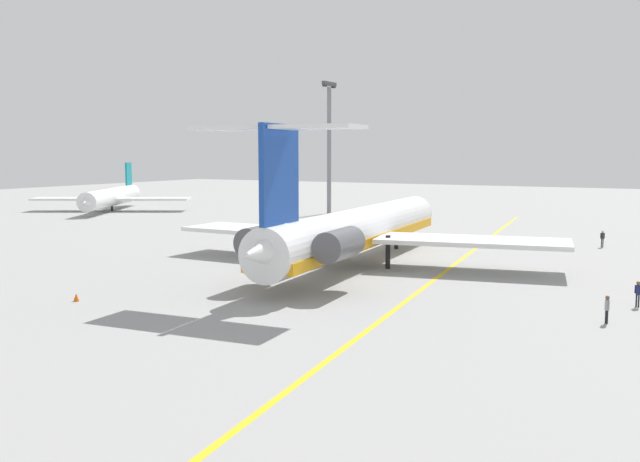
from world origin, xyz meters
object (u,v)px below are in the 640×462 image
ground_crew_near_nose (603,237)px  safety_cone_tail (535,241)px  main_jetliner (355,230)px  ground_crew_near_tail (607,306)px  airliner_mid_left (110,197)px  light_mast (329,141)px  safety_cone_nose (76,297)px  ground_crew_portside (638,291)px  safety_cone_wingtip (519,241)px

ground_crew_near_nose → safety_cone_tail: (0.09, 6.91, -0.87)m
main_jetliner → ground_crew_near_tail: main_jetliner is taller
airliner_mid_left → ground_crew_near_nose: bearing=55.5°
main_jetliner → light_mast: bearing=25.5°
ground_crew_near_nose → safety_cone_tail: size_ratio=3.29×
light_mast → airliner_mid_left: bearing=111.9°
airliner_mid_left → ground_crew_near_tail: size_ratio=15.26×
safety_cone_nose → safety_cone_tail: size_ratio=1.00×
airliner_mid_left → ground_crew_portside: bearing=37.5°
safety_cone_wingtip → light_mast: light_mast is taller
main_jetliner → ground_crew_near_tail: bearing=-122.5°
ground_crew_portside → main_jetliner: bearing=-91.2°
main_jetliner → ground_crew_near_tail: (-11.41, -21.80, -2.18)m
main_jetliner → safety_cone_wingtip: main_jetliner is taller
ground_crew_near_tail → safety_cone_wingtip: bearing=70.7°
ground_crew_near_tail → safety_cone_tail: size_ratio=3.03×
main_jetliner → ground_crew_portside: bearing=-109.0°
safety_cone_nose → light_mast: size_ratio=0.03×
airliner_mid_left → light_mast: light_mast is taller
main_jetliner → airliner_mid_left: 69.02m
safety_cone_tail → light_mast: size_ratio=0.03×
ground_crew_portside → ground_crew_near_nose: bearing=-156.5°
airliner_mid_left → safety_cone_tail: airliner_mid_left is taller
ground_crew_portside → light_mast: (51.44, 49.69, 10.71)m
main_jetliner → ground_crew_portside: main_jetliner is taller
main_jetliner → ground_crew_portside: (-5.82, -23.05, -2.15)m
main_jetliner → safety_cone_wingtip: size_ratio=74.05×
airliner_mid_left → ground_crew_near_nose: size_ratio=14.07×
safety_cone_wingtip → airliner_mid_left: bearing=82.5°
ground_crew_portside → airliner_mid_left: bearing=-101.0°
ground_crew_near_tail → safety_cone_tail: (35.00, 11.09, -0.78)m
main_jetliner → safety_cone_tail: bearing=-29.3°
ground_crew_near_nose → ground_crew_near_tail: 35.16m
safety_cone_nose → ground_crew_near_nose: bearing=-31.5°
airliner_mid_left → ground_crew_portside: (-37.50, -84.36, -1.31)m
airliner_mid_left → ground_crew_near_tail: airliner_mid_left is taller
airliner_mid_left → safety_cone_nose: (-53.59, -51.11, -2.11)m
ground_crew_portside → safety_cone_tail: size_ratio=3.09×
main_jetliner → ground_crew_near_nose: 29.44m
safety_cone_tail → light_mast: bearing=59.5°
ground_crew_near_tail → safety_cone_nose: bearing=158.5°
light_mast → safety_cone_tail: bearing=-120.5°
safety_cone_wingtip → ground_crew_near_tail: bearing=-159.6°
main_jetliner → ground_crew_near_tail: size_ratio=24.42×
ground_crew_portside → light_mast: size_ratio=0.08×
ground_crew_near_nose → safety_cone_nose: 53.25m
safety_cone_wingtip → light_mast: size_ratio=0.03×
main_jetliner → ground_crew_near_nose: bearing=-41.7°
airliner_mid_left → ground_crew_near_nose: airliner_mid_left is taller
main_jetliner → light_mast: size_ratio=1.92×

